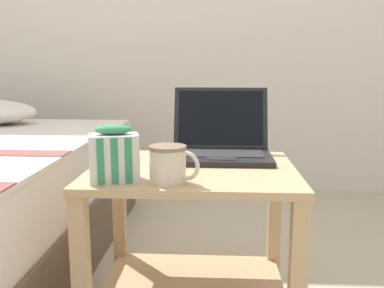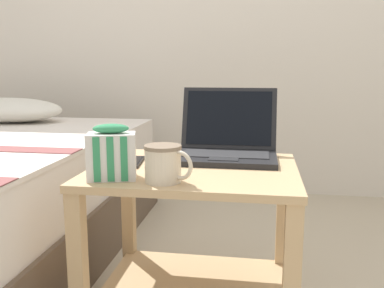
{
  "view_description": "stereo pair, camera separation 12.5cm",
  "coord_description": "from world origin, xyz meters",
  "views": [
    {
      "loc": [
        0.07,
        -1.28,
        0.85
      ],
      "look_at": [
        0.0,
        -0.04,
        0.62
      ],
      "focal_mm": 40.0,
      "sensor_mm": 36.0,
      "label": 1
    },
    {
      "loc": [
        0.2,
        -1.26,
        0.85
      ],
      "look_at": [
        0.0,
        -0.04,
        0.62
      ],
      "focal_mm": 40.0,
      "sensor_mm": 36.0,
      "label": 2
    }
  ],
  "objects": [
    {
      "name": "snack_bag",
      "position": [
        -0.2,
        -0.17,
        0.61
      ],
      "size": [
        0.15,
        0.11,
        0.15
      ],
      "color": "silver",
      "rests_on": "bedside_table"
    },
    {
      "name": "bedside_table",
      "position": [
        0.0,
        0.0,
        0.35
      ],
      "size": [
        0.63,
        0.52,
        0.54
      ],
      "color": "tan",
      "rests_on": "ground_plane"
    },
    {
      "name": "mug_front_left",
      "position": [
        -0.05,
        -0.18,
        0.6
      ],
      "size": [
        0.14,
        0.1,
        0.1
      ],
      "color": "beige",
      "rests_on": "bedside_table"
    },
    {
      "name": "cell_phone",
      "position": [
        -0.21,
        0.02,
        0.55
      ],
      "size": [
        0.1,
        0.16,
        0.01
      ],
      "color": "black",
      "rests_on": "bedside_table"
    },
    {
      "name": "laptop",
      "position": [
        0.09,
        0.16,
        0.59
      ],
      "size": [
        0.34,
        0.3,
        0.23
      ],
      "color": "black",
      "rests_on": "bedside_table"
    },
    {
      "name": "back_wall",
      "position": [
        0.0,
        1.62,
        1.25
      ],
      "size": [
        8.0,
        0.05,
        2.5
      ],
      "color": "beige",
      "rests_on": "ground_plane"
    }
  ]
}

